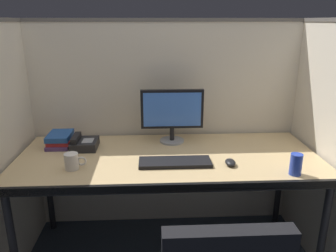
% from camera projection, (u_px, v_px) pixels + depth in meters
% --- Properties ---
extents(cubicle_partition_rear, '(2.21, 0.06, 1.57)m').
position_uv_depth(cubicle_partition_rear, '(165.00, 127.00, 2.50)').
color(cubicle_partition_rear, beige).
rests_on(cubicle_partition_rear, ground).
extents(cubicle_partition_left, '(0.06, 1.41, 1.57)m').
position_uv_depth(cubicle_partition_left, '(0.00, 158.00, 1.93)').
color(cubicle_partition_left, beige).
rests_on(cubicle_partition_left, ground).
extents(cubicle_partition_right, '(0.06, 1.41, 1.57)m').
position_uv_depth(cubicle_partition_right, '(330.00, 151.00, 2.03)').
color(cubicle_partition_right, beige).
rests_on(cubicle_partition_right, ground).
extents(desk, '(1.90, 0.80, 0.74)m').
position_uv_depth(desk, '(169.00, 163.00, 2.09)').
color(desk, tan).
rests_on(desk, ground).
extents(monitor_center, '(0.43, 0.17, 0.37)m').
position_uv_depth(monitor_center, '(172.00, 112.00, 2.26)').
color(monitor_center, gray).
rests_on(monitor_center, desk).
extents(keyboard_main, '(0.43, 0.15, 0.02)m').
position_uv_depth(keyboard_main, '(175.00, 162.00, 1.96)').
color(keyboard_main, black).
rests_on(keyboard_main, desk).
extents(computer_mouse, '(0.06, 0.10, 0.04)m').
position_uv_depth(computer_mouse, '(230.00, 162.00, 1.94)').
color(computer_mouse, black).
rests_on(computer_mouse, desk).
extents(book_stack, '(0.15, 0.23, 0.09)m').
position_uv_depth(book_stack, '(60.00, 139.00, 2.24)').
color(book_stack, '#4C3366').
rests_on(book_stack, desk).
extents(coffee_mug, '(0.13, 0.08, 0.09)m').
position_uv_depth(coffee_mug, '(72.00, 161.00, 1.88)').
color(coffee_mug, silver).
rests_on(coffee_mug, desk).
extents(desk_phone, '(0.17, 0.19, 0.09)m').
position_uv_depth(desk_phone, '(84.00, 143.00, 2.20)').
color(desk_phone, black).
rests_on(desk_phone, desk).
extents(soda_can, '(0.07, 0.07, 0.12)m').
position_uv_depth(soda_can, '(296.00, 164.00, 1.81)').
color(soda_can, '#263FB2').
rests_on(soda_can, desk).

